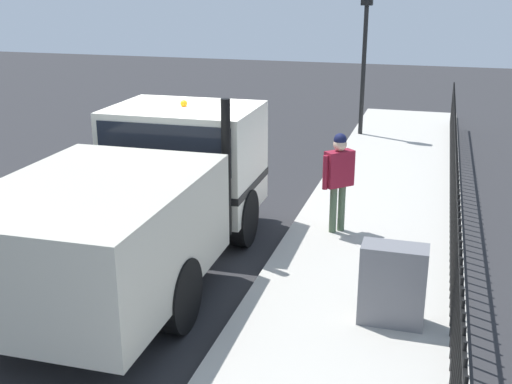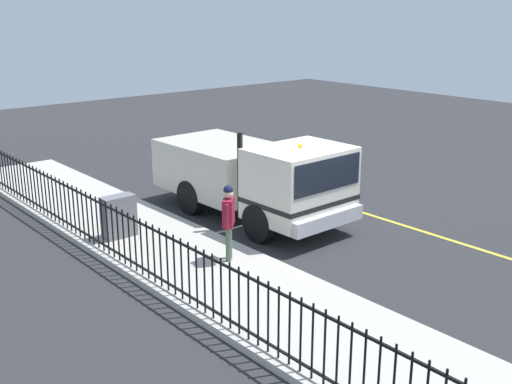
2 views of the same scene
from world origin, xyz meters
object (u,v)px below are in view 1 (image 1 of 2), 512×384
(worker_standing, at_px, (339,172))
(utility_cabinet, at_px, (393,285))
(traffic_light_near, at_px, (366,22))
(work_truck, at_px, (148,190))

(worker_standing, bearing_deg, utility_cabinet, 67.29)
(worker_standing, bearing_deg, traffic_light_near, -130.28)
(work_truck, distance_m, worker_standing, 3.21)
(work_truck, height_order, utility_cabinet, work_truck)
(worker_standing, distance_m, traffic_light_near, 7.82)
(utility_cabinet, bearing_deg, work_truck, 166.42)
(traffic_light_near, height_order, utility_cabinet, traffic_light_near)
(utility_cabinet, bearing_deg, worker_standing, 111.87)
(work_truck, bearing_deg, utility_cabinet, -14.50)
(work_truck, xyz_separation_m, utility_cabinet, (3.68, -0.89, -0.61))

